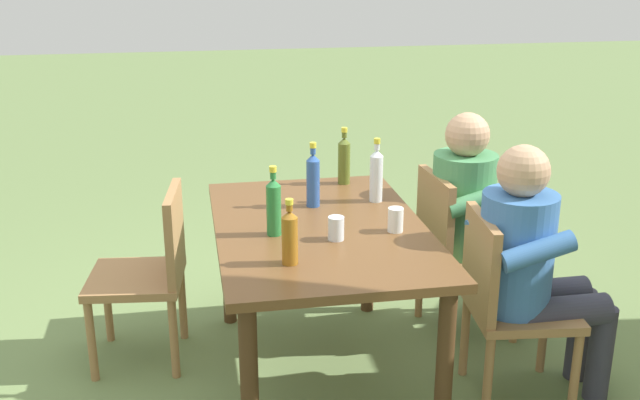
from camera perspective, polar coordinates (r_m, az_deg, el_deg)
ground_plane at (r=3.69m, az=0.00°, el=-13.12°), size 24.00×24.00×0.00m
dining_table at (r=3.39m, az=0.00°, el=-3.54°), size 1.42×0.93×0.76m
chair_far_left at (r=3.93m, az=10.19°, el=-3.38°), size 0.46×0.46×0.87m
chair_far_right at (r=3.41m, az=13.82°, el=-7.24°), size 0.48×0.48×0.87m
chair_near_left at (r=3.70m, az=-12.63°, el=-4.97°), size 0.49×0.49×0.87m
person_in_white_shirt at (r=3.92m, az=11.81°, el=-0.97°), size 0.47×0.61×1.18m
person_in_plaid_shirt at (r=3.38m, az=15.79°, el=-4.54°), size 0.47×0.61×1.18m
bottle_clear at (r=3.64m, az=4.29°, el=1.95°), size 0.06×0.06×0.31m
bottle_green at (r=3.21m, az=-3.53°, el=-0.43°), size 0.06×0.06×0.31m
bottle_blue at (r=3.56m, az=-0.53°, el=1.60°), size 0.06×0.06×0.31m
bottle_olive at (r=3.92m, az=1.84°, el=3.08°), size 0.06×0.06×0.30m
bottle_amber at (r=2.92m, az=-2.31°, el=-2.76°), size 0.06×0.06×0.27m
cup_white at (r=3.29m, az=5.75°, el=-1.50°), size 0.07×0.07×0.11m
cup_glass at (r=3.18m, az=1.22°, el=-2.15°), size 0.07×0.07×0.10m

